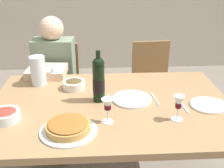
{
  "coord_description": "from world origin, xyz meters",
  "views": [
    {
      "loc": [
        -0.08,
        -1.53,
        1.58
      ],
      "look_at": [
        0.01,
        0.08,
        0.86
      ],
      "focal_mm": 44.73,
      "sensor_mm": 36.0,
      "label": 1
    }
  ],
  "objects_px": {
    "dining_table": "(111,117)",
    "diner_left": "(53,83)",
    "water_pitcher": "(38,72)",
    "wine_glass_left_diner": "(179,103)",
    "olive_bowl": "(74,84)",
    "dinner_plate_right_setting": "(132,99)",
    "wine_glass_right_diner": "(108,105)",
    "dinner_plate_left_setting": "(208,105)",
    "wine_bottle": "(99,80)",
    "chair_right": "(152,82)",
    "baked_tart": "(68,127)",
    "chair_left": "(59,85)",
    "salad_bowl": "(5,115)"
  },
  "relations": [
    {
      "from": "dinner_plate_right_setting",
      "to": "salad_bowl",
      "type": "bearing_deg",
      "value": -164.48
    },
    {
      "from": "dinner_plate_right_setting",
      "to": "chair_right",
      "type": "distance_m",
      "value": 0.97
    },
    {
      "from": "wine_bottle",
      "to": "dinner_plate_left_setting",
      "type": "distance_m",
      "value": 0.69
    },
    {
      "from": "dining_table",
      "to": "dinner_plate_left_setting",
      "type": "bearing_deg",
      "value": -6.23
    },
    {
      "from": "wine_glass_left_diner",
      "to": "diner_left",
      "type": "xyz_separation_m",
      "value": [
        -0.81,
        0.86,
        -0.25
      ]
    },
    {
      "from": "wine_bottle",
      "to": "dinner_plate_left_setting",
      "type": "relative_size",
      "value": 1.53
    },
    {
      "from": "wine_glass_right_diner",
      "to": "dinner_plate_left_setting",
      "type": "bearing_deg",
      "value": 13.34
    },
    {
      "from": "salad_bowl",
      "to": "chair_right",
      "type": "relative_size",
      "value": 0.19
    },
    {
      "from": "baked_tart",
      "to": "diner_left",
      "type": "distance_m",
      "value": 0.99
    },
    {
      "from": "diner_left",
      "to": "wine_glass_left_diner",
      "type": "bearing_deg",
      "value": 137.31
    },
    {
      "from": "chair_left",
      "to": "chair_right",
      "type": "xyz_separation_m",
      "value": [
        0.89,
        0.02,
        0.0
      ]
    },
    {
      "from": "salad_bowl",
      "to": "wine_glass_left_diner",
      "type": "distance_m",
      "value": 0.96
    },
    {
      "from": "dining_table",
      "to": "salad_bowl",
      "type": "relative_size",
      "value": 9.23
    },
    {
      "from": "salad_bowl",
      "to": "dinner_plate_right_setting",
      "type": "relative_size",
      "value": 0.65
    },
    {
      "from": "dinner_plate_left_setting",
      "to": "diner_left",
      "type": "xyz_separation_m",
      "value": [
        -1.05,
        0.72,
        -0.15
      ]
    },
    {
      "from": "wine_bottle",
      "to": "dinner_plate_right_setting",
      "type": "bearing_deg",
      "value": -0.97
    },
    {
      "from": "diner_left",
      "to": "chair_right",
      "type": "xyz_separation_m",
      "value": [
        0.9,
        0.26,
        -0.12
      ]
    },
    {
      "from": "water_pitcher",
      "to": "wine_glass_left_diner",
      "type": "bearing_deg",
      "value": -31.93
    },
    {
      "from": "wine_glass_right_diner",
      "to": "dinner_plate_left_setting",
      "type": "relative_size",
      "value": 0.67
    },
    {
      "from": "salad_bowl",
      "to": "chair_right",
      "type": "xyz_separation_m",
      "value": [
        1.04,
        1.08,
        -0.3
      ]
    },
    {
      "from": "wine_bottle",
      "to": "chair_left",
      "type": "relative_size",
      "value": 0.38
    },
    {
      "from": "wine_glass_left_diner",
      "to": "dinner_plate_right_setting",
      "type": "bearing_deg",
      "value": 131.66
    },
    {
      "from": "dining_table",
      "to": "chair_left",
      "type": "bearing_deg",
      "value": 116.44
    },
    {
      "from": "wine_glass_left_diner",
      "to": "diner_left",
      "type": "distance_m",
      "value": 1.21
    },
    {
      "from": "salad_bowl",
      "to": "diner_left",
      "type": "height_order",
      "value": "diner_left"
    },
    {
      "from": "olive_bowl",
      "to": "dinner_plate_right_setting",
      "type": "distance_m",
      "value": 0.43
    },
    {
      "from": "wine_glass_left_diner",
      "to": "dinner_plate_left_setting",
      "type": "bearing_deg",
      "value": 31.48
    },
    {
      "from": "baked_tart",
      "to": "chair_left",
      "type": "relative_size",
      "value": 0.34
    },
    {
      "from": "wine_glass_left_diner",
      "to": "wine_glass_right_diner",
      "type": "xyz_separation_m",
      "value": [
        -0.39,
        -0.0,
        0.0
      ]
    },
    {
      "from": "dining_table",
      "to": "wine_bottle",
      "type": "xyz_separation_m",
      "value": [
        -0.08,
        0.05,
        0.24
      ]
    },
    {
      "from": "olive_bowl",
      "to": "dinner_plate_left_setting",
      "type": "xyz_separation_m",
      "value": [
        0.83,
        -0.3,
        -0.03
      ]
    },
    {
      "from": "dinner_plate_right_setting",
      "to": "chair_right",
      "type": "height_order",
      "value": "chair_right"
    },
    {
      "from": "water_pitcher",
      "to": "wine_glass_right_diner",
      "type": "height_order",
      "value": "water_pitcher"
    },
    {
      "from": "water_pitcher",
      "to": "dinner_plate_left_setting",
      "type": "distance_m",
      "value": 1.16
    },
    {
      "from": "wine_glass_left_diner",
      "to": "chair_right",
      "type": "distance_m",
      "value": 1.18
    },
    {
      "from": "baked_tart",
      "to": "water_pitcher",
      "type": "bearing_deg",
      "value": 112.62
    },
    {
      "from": "olive_bowl",
      "to": "wine_glass_left_diner",
      "type": "relative_size",
      "value": 1.04
    },
    {
      "from": "dining_table",
      "to": "wine_bottle",
      "type": "distance_m",
      "value": 0.25
    },
    {
      "from": "wine_glass_right_diner",
      "to": "salad_bowl",
      "type": "bearing_deg",
      "value": 174.66
    },
    {
      "from": "dinner_plate_left_setting",
      "to": "chair_right",
      "type": "bearing_deg",
      "value": 98.28
    },
    {
      "from": "chair_left",
      "to": "diner_left",
      "type": "bearing_deg",
      "value": 90.68
    },
    {
      "from": "dining_table",
      "to": "diner_left",
      "type": "bearing_deg",
      "value": 124.85
    },
    {
      "from": "wine_bottle",
      "to": "chair_left",
      "type": "distance_m",
      "value": 1.01
    },
    {
      "from": "baked_tart",
      "to": "dinner_plate_right_setting",
      "type": "distance_m",
      "value": 0.5
    },
    {
      "from": "wine_glass_right_diner",
      "to": "dinner_plate_left_setting",
      "type": "distance_m",
      "value": 0.64
    },
    {
      "from": "wine_glass_right_diner",
      "to": "dinner_plate_right_setting",
      "type": "bearing_deg",
      "value": 57.18
    },
    {
      "from": "olive_bowl",
      "to": "chair_right",
      "type": "xyz_separation_m",
      "value": [
        0.69,
        0.68,
        -0.3
      ]
    },
    {
      "from": "dinner_plate_left_setting",
      "to": "dinner_plate_right_setting",
      "type": "xyz_separation_m",
      "value": [
        -0.45,
        0.11,
        0.0
      ]
    },
    {
      "from": "dining_table",
      "to": "wine_bottle",
      "type": "bearing_deg",
      "value": 147.55
    },
    {
      "from": "dinner_plate_left_setting",
      "to": "dining_table",
      "type": "bearing_deg",
      "value": 173.77
    }
  ]
}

